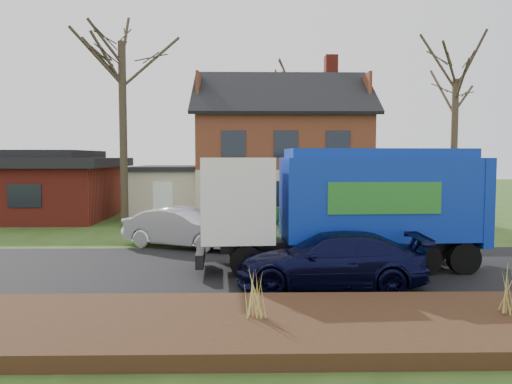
{
  "coord_description": "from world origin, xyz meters",
  "views": [
    {
      "loc": [
        0.04,
        -14.54,
        3.33
      ],
      "look_at": [
        0.37,
        2.5,
        2.14
      ],
      "focal_mm": 35.0,
      "sensor_mm": 36.0,
      "label": 1
    }
  ],
  "objects": [
    {
      "name": "ground",
      "position": [
        0.0,
        0.0,
        0.0
      ],
      "size": [
        120.0,
        120.0,
        0.0
      ],
      "primitive_type": "plane",
      "color": "#2E4717",
      "rests_on": "ground"
    },
    {
      "name": "road",
      "position": [
        0.0,
        0.0,
        0.01
      ],
      "size": [
        80.0,
        7.0,
        0.02
      ],
      "primitive_type": "cube",
      "color": "black",
      "rests_on": "ground"
    },
    {
      "name": "mulch_verge",
      "position": [
        0.0,
        -5.3,
        0.15
      ],
      "size": [
        80.0,
        3.5,
        0.3
      ],
      "primitive_type": "cube",
      "color": "black",
      "rests_on": "ground"
    },
    {
      "name": "main_house",
      "position": [
        1.49,
        13.91,
        4.03
      ],
      "size": [
        12.95,
        8.95,
        9.26
      ],
      "color": "beige",
      "rests_on": "ground"
    },
    {
      "name": "ranch_house",
      "position": [
        -12.0,
        13.0,
        1.81
      ],
      "size": [
        9.8,
        8.2,
        3.7
      ],
      "color": "maroon",
      "rests_on": "ground"
    },
    {
      "name": "garbage_truck",
      "position": [
        3.03,
        0.1,
        2.06
      ],
      "size": [
        8.46,
        2.68,
        3.58
      ],
      "rotation": [
        0.0,
        0.0,
        0.05
      ],
      "color": "black",
      "rests_on": "ground"
    },
    {
      "name": "silver_sedan",
      "position": [
        -2.32,
        3.79,
        0.73
      ],
      "size": [
        4.69,
        3.22,
        1.46
      ],
      "primitive_type": "imported",
      "rotation": [
        0.0,
        0.0,
        1.15
      ],
      "color": "#B8BAC0",
      "rests_on": "ground"
    },
    {
      "name": "navy_wagon",
      "position": [
        2.19,
        -1.94,
        0.7
      ],
      "size": [
        4.91,
        2.18,
        1.4
      ],
      "primitive_type": "imported",
      "rotation": [
        0.0,
        0.0,
        -1.62
      ],
      "color": "black",
      "rests_on": "ground"
    },
    {
      "name": "tree_front_west",
      "position": [
        -5.84,
        9.49,
        10.07
      ],
      "size": [
        4.11,
        4.11,
        12.22
      ],
      "color": "#3D3324",
      "rests_on": "ground"
    },
    {
      "name": "tree_front_east",
      "position": [
        10.22,
        9.76,
        8.26
      ],
      "size": [
        3.66,
        3.66,
        10.16
      ],
      "color": "#453829",
      "rests_on": "ground"
    },
    {
      "name": "tree_back",
      "position": [
        3.65,
        22.25,
        9.23
      ],
      "size": [
        3.5,
        3.5,
        11.07
      ],
      "color": "#3C3424",
      "rests_on": "ground"
    },
    {
      "name": "grass_clump_mid",
      "position": [
        0.2,
        -5.2,
        0.77
      ],
      "size": [
        0.34,
        0.28,
        0.95
      ],
      "color": "tan",
      "rests_on": "mulch_verge"
    },
    {
      "name": "grass_clump_east",
      "position": [
        5.16,
        -5.14,
        0.77
      ],
      "size": [
        0.38,
        0.31,
        0.94
      ],
      "color": "#9C8845",
      "rests_on": "mulch_verge"
    }
  ]
}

